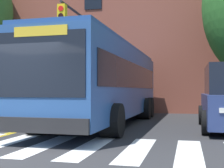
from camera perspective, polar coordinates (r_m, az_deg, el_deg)
name	(u,v)px	position (r m, az deg, el deg)	size (l,w,h in m)	color
crosswalk	(45,145)	(8.07, -12.21, -10.90)	(9.96, 3.37, 0.01)	white
lane_line_yellow_inner	(102,110)	(21.95, -1.89, -4.70)	(0.12, 36.00, 0.01)	gold
lane_line_yellow_outer	(104,110)	(21.91, -1.49, -4.70)	(0.12, 36.00, 0.01)	gold
city_bus	(105,82)	(12.72, -1.20, 0.33)	(3.30, 11.27, 3.14)	#2D5699
car_red_behind_bus	(130,97)	(22.40, 3.39, -2.45)	(2.61, 4.98, 1.88)	#AD1E1E
traffic_light_overhead	(80,42)	(15.24, -5.89, 7.64)	(0.34, 4.28, 5.41)	#28282D
building_facade	(107,18)	(23.63, -0.92, 11.95)	(43.38, 7.70, 13.42)	brown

